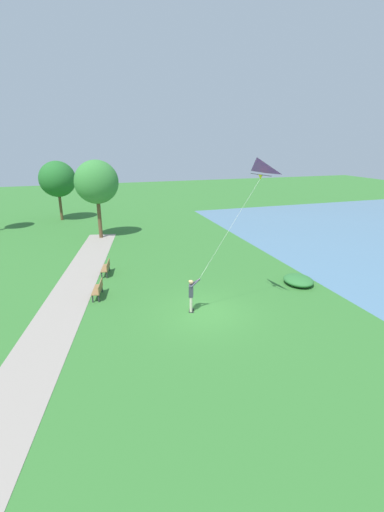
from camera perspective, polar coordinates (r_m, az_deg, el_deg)
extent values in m
plane|color=#33702D|center=(18.06, 2.13, -9.23)|extent=(120.00, 120.00, 0.00)
cube|color=gray|center=(19.02, -20.82, -9.00)|extent=(8.95, 31.81, 0.02)
cube|color=#232328|center=(18.28, -0.08, -8.75)|extent=(0.26, 0.19, 0.06)
cylinder|color=beige|center=(18.10, -0.14, -7.57)|extent=(0.14, 0.14, 0.82)
cube|color=#232328|center=(18.07, -0.10, -9.10)|extent=(0.26, 0.19, 0.06)
cylinder|color=beige|center=(17.88, -0.17, -7.90)|extent=(0.14, 0.14, 0.82)
cube|color=#333842|center=(17.69, -0.16, -5.67)|extent=(0.34, 0.45, 0.60)
sphere|color=tan|center=(17.51, -0.16, -4.29)|extent=(0.22, 0.22, 0.22)
ellipsoid|color=tan|center=(17.49, -0.21, -4.17)|extent=(0.29, 0.29, 0.13)
cylinder|color=#333842|center=(17.59, 0.57, -4.22)|extent=(0.43, 0.48, 0.43)
cylinder|color=#333842|center=(17.42, 0.56, -4.44)|extent=(0.56, 0.18, 0.43)
sphere|color=tan|center=(17.45, 1.09, -3.94)|extent=(0.10, 0.10, 0.10)
pyramid|color=purple|center=(16.23, 10.44, 14.05)|extent=(0.82, 1.66, 0.72)
cone|color=yellow|center=(16.43, 11.12, 12.50)|extent=(0.23, 0.23, 0.22)
cylinder|color=black|center=(16.42, 11.15, 12.88)|extent=(0.26, 1.50, 0.02)
cylinder|color=silver|center=(16.71, 5.90, 3.96)|extent=(2.61, 0.95, 5.00)
cube|color=olive|center=(20.26, -15.22, -5.32)|extent=(0.74, 1.56, 0.05)
cube|color=olive|center=(20.14, -14.74, -4.72)|extent=(0.35, 1.48, 0.40)
cube|color=#2D2D33|center=(19.78, -15.91, -6.70)|extent=(0.07, 0.07, 0.45)
cube|color=#2D2D33|center=(19.72, -14.99, -6.69)|extent=(0.07, 0.07, 0.45)
cube|color=#2D2D33|center=(20.98, -15.33, -5.16)|extent=(0.07, 0.07, 0.45)
cube|color=#2D2D33|center=(20.93, -14.46, -5.15)|extent=(0.07, 0.07, 0.45)
cube|color=olive|center=(23.48, -13.96, -1.92)|extent=(0.74, 1.56, 0.05)
cube|color=olive|center=(23.38, -13.54, -1.39)|extent=(0.35, 1.48, 0.40)
cube|color=#2D2D33|center=(22.96, -14.53, -3.03)|extent=(0.07, 0.07, 0.45)
cube|color=#2D2D33|center=(22.91, -13.73, -3.01)|extent=(0.07, 0.07, 0.45)
cube|color=#2D2D33|center=(24.20, -14.10, -1.89)|extent=(0.07, 0.07, 0.45)
cube|color=#2D2D33|center=(24.16, -13.34, -1.87)|extent=(0.07, 0.07, 0.45)
cylinder|color=brown|center=(32.35, -14.85, 6.06)|extent=(0.33, 0.33, 3.65)
ellipsoid|color=#387F38|center=(31.87, -15.32, 11.57)|extent=(3.75, 3.06, 3.75)
cylinder|color=brown|center=(41.26, -20.65, 7.67)|extent=(0.29, 0.29, 3.13)
ellipsoid|color=#236628|center=(40.89, -21.11, 11.64)|extent=(3.81, 3.82, 3.80)
ellipsoid|color=#2D7033|center=(22.30, 16.97, -3.80)|extent=(1.70, 1.99, 0.53)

